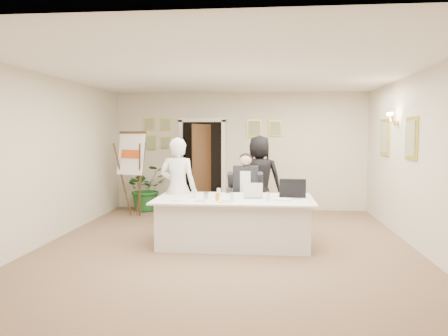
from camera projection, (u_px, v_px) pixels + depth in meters
name	position (u px, v px, depth m)	size (l,w,h in m)	color
floor	(227.00, 246.00, 7.10)	(7.00, 7.00, 0.00)	brown
ceiling	(227.00, 72.00, 6.88)	(6.00, 7.00, 0.02)	white
wall_back	(240.00, 151.00, 10.46)	(6.00, 0.10, 2.80)	beige
wall_front	(188.00, 187.00, 3.52)	(6.00, 0.10, 2.80)	beige
wall_left	(48.00, 159.00, 7.27)	(0.10, 7.00, 2.80)	beige
wall_right	(421.00, 161.00, 6.71)	(0.10, 7.00, 2.80)	beige
doorway	(202.00, 166.00, 10.40)	(1.14, 0.86, 2.20)	black
pictures_back_wall	(206.00, 132.00, 10.47)	(3.40, 0.06, 0.80)	gold
pictures_right_wall	(396.00, 138.00, 7.87)	(0.06, 2.20, 0.80)	gold
wall_sconce	(393.00, 118.00, 7.85)	(0.20, 0.30, 0.24)	gold
conference_table	(234.00, 221.00, 7.17)	(2.57, 1.37, 0.78)	white
seated_man	(245.00, 192.00, 8.14)	(0.64, 0.68, 1.49)	black
flip_chart	(134.00, 178.00, 9.54)	(0.66, 0.50, 1.83)	#402714
standing_man	(178.00, 188.00, 7.61)	(0.64, 0.42, 1.76)	silver
standing_woman	(259.00, 179.00, 8.97)	(0.87, 0.57, 1.79)	black
potted_palm	(146.00, 188.00, 10.31)	(0.98, 0.85, 1.09)	#1B531F
laptop	(253.00, 189.00, 7.19)	(0.31, 0.34, 0.28)	#B7BABC
laptop_bag	(293.00, 188.00, 7.21)	(0.43, 0.12, 0.30)	black
paper_stack	(282.00, 200.00, 6.89)	(0.28, 0.19, 0.03)	white
plate_left	(178.00, 200.00, 6.88)	(0.23, 0.23, 0.01)	white
plate_mid	(200.00, 201.00, 6.77)	(0.21, 0.21, 0.01)	white
plate_near	(225.00, 201.00, 6.73)	(0.24, 0.24, 0.01)	white
glass_a	(195.00, 194.00, 7.16)	(0.06, 0.06, 0.14)	silver
glass_b	(232.00, 197.00, 6.79)	(0.06, 0.06, 0.14)	silver
glass_c	(268.00, 197.00, 6.82)	(0.06, 0.06, 0.14)	silver
glass_d	(219.00, 192.00, 7.33)	(0.06, 0.06, 0.14)	silver
oj_glass	(217.00, 197.00, 6.81)	(0.06, 0.06, 0.13)	orange
steel_jug	(206.00, 196.00, 6.98)	(0.09, 0.09, 0.11)	silver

